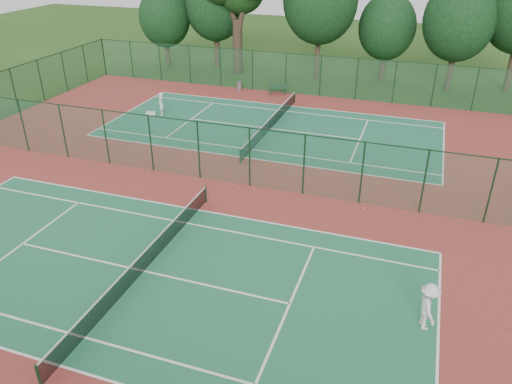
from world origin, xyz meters
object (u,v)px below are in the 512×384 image
player_far (161,104)px  kit_bag (151,113)px  trash_bin (240,86)px  bench (278,89)px  player_near (428,307)px

player_far → kit_bag: 1.14m
trash_bin → bench: bearing=-1.2°
player_near → bench: bearing=10.3°
player_far → kit_bag: player_far is taller
player_far → bench: (6.98, 8.07, -0.37)m
bench → kit_bag: size_ratio=2.32×
player_far → trash_bin: (3.40, 8.15, -0.48)m
trash_bin → player_near: bearing=-56.8°
player_far → kit_bag: size_ratio=2.44×
player_near → kit_bag: bearing=33.3°
bench → kit_bag: bench is taller
player_near → player_far: size_ratio=1.08×
player_far → trash_bin: player_far is taller
player_near → bench: 29.10m
player_near → trash_bin: player_near is taller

